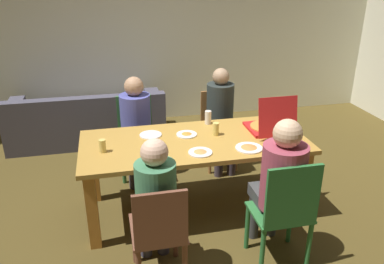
# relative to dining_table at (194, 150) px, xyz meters

# --- Properties ---
(ground_plane) EXTENTS (20.00, 20.00, 0.00)m
(ground_plane) POSITION_rel_dining_table_xyz_m (0.00, 0.00, -0.65)
(ground_plane) COLOR #4E3F1A
(back_wall) EXTENTS (7.17, 0.12, 2.74)m
(back_wall) POSITION_rel_dining_table_xyz_m (0.00, 2.71, 0.71)
(back_wall) COLOR silver
(back_wall) RESTS_ON ground
(dining_table) EXTENTS (2.14, 0.95, 0.76)m
(dining_table) POSITION_rel_dining_table_xyz_m (0.00, 0.00, 0.00)
(dining_table) COLOR #B08236
(dining_table) RESTS_ON ground
(chair_0) EXTENTS (0.38, 0.44, 0.90)m
(chair_0) POSITION_rel_dining_table_xyz_m (0.51, 0.96, -0.15)
(chair_0) COLOR #9C6635
(chair_0) RESTS_ON ground
(person_0) EXTENTS (0.32, 0.48, 1.23)m
(person_0) POSITION_rel_dining_table_xyz_m (0.51, 0.82, 0.06)
(person_0) COLOR #41363C
(person_0) RESTS_ON ground
(chair_1) EXTENTS (0.40, 0.46, 0.90)m
(chair_1) POSITION_rel_dining_table_xyz_m (-0.48, -0.95, -0.17)
(chair_1) COLOR brown
(chair_1) RESTS_ON ground
(person_1) EXTENTS (0.30, 0.47, 1.20)m
(person_1) POSITION_rel_dining_table_xyz_m (-0.48, -0.81, 0.04)
(person_1) COLOR #3C3A4B
(person_1) RESTS_ON ground
(chair_2) EXTENTS (0.45, 0.40, 0.97)m
(chair_2) POSITION_rel_dining_table_xyz_m (0.51, -0.96, -0.12)
(chair_2) COLOR #2A6B32
(chair_2) RESTS_ON ground
(person_2) EXTENTS (0.35, 0.53, 1.26)m
(person_2) POSITION_rel_dining_table_xyz_m (0.51, -0.82, 0.08)
(person_2) COLOR #3B3C3D
(person_2) RESTS_ON ground
(chair_3) EXTENTS (0.42, 0.43, 0.92)m
(chair_3) POSITION_rel_dining_table_xyz_m (-0.48, 0.94, -0.16)
(chair_3) COLOR #346C35
(chair_3) RESTS_ON ground
(person_3) EXTENTS (0.34, 0.53, 1.19)m
(person_3) POSITION_rel_dining_table_xyz_m (-0.48, 0.80, 0.05)
(person_3) COLOR #403C46
(person_3) RESTS_ON ground
(pizza_box_0) EXTENTS (0.39, 0.46, 0.41)m
(pizza_box_0) POSITION_rel_dining_table_xyz_m (0.78, 0.05, 0.16)
(pizza_box_0) COLOR red
(pizza_box_0) RESTS_ON dining_table
(plate_0) EXTENTS (0.25, 0.25, 0.03)m
(plate_0) POSITION_rel_dining_table_xyz_m (0.44, -0.29, 0.12)
(plate_0) COLOR white
(plate_0) RESTS_ON dining_table
(plate_1) EXTENTS (0.21, 0.21, 0.03)m
(plate_1) POSITION_rel_dining_table_xyz_m (-0.01, -0.28, 0.12)
(plate_1) COLOR white
(plate_1) RESTS_ON dining_table
(plate_2) EXTENTS (0.20, 0.20, 0.03)m
(plate_2) POSITION_rel_dining_table_xyz_m (-0.05, 0.14, 0.12)
(plate_2) COLOR white
(plate_2) RESTS_ON dining_table
(plate_3) EXTENTS (0.22, 0.22, 0.01)m
(plate_3) POSITION_rel_dining_table_xyz_m (-0.39, 0.20, 0.12)
(plate_3) COLOR white
(plate_3) RESTS_ON dining_table
(drinking_glass_0) EXTENTS (0.06, 0.06, 0.13)m
(drinking_glass_0) POSITION_rel_dining_table_xyz_m (0.23, 0.07, 0.17)
(drinking_glass_0) COLOR #DBBF5C
(drinking_glass_0) RESTS_ON dining_table
(drinking_glass_1) EXTENTS (0.07, 0.07, 0.14)m
(drinking_glass_1) POSITION_rel_dining_table_xyz_m (0.23, 0.38, 0.18)
(drinking_glass_1) COLOR silver
(drinking_glass_1) RESTS_ON dining_table
(drinking_glass_2) EXTENTS (0.06, 0.06, 0.12)m
(drinking_glass_2) POSITION_rel_dining_table_xyz_m (-0.85, -0.07, 0.17)
(drinking_glass_2) COLOR #DEC15E
(drinking_glass_2) RESTS_ON dining_table
(couch) EXTENTS (2.11, 0.86, 0.73)m
(couch) POSITION_rel_dining_table_xyz_m (-1.08, 2.00, -0.39)
(couch) COLOR #494757
(couch) RESTS_ON ground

